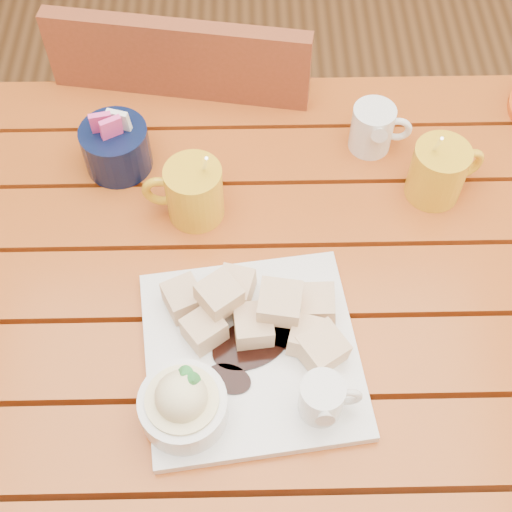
{
  "coord_description": "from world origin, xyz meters",
  "views": [
    {
      "loc": [
        0.02,
        -0.51,
        1.58
      ],
      "look_at": [
        0.03,
        -0.01,
        0.82
      ],
      "focal_mm": 50.0,
      "sensor_mm": 36.0,
      "label": 1
    }
  ],
  "objects_px": {
    "dessert_plate": "(238,360)",
    "coffee_mug_left": "(193,192)",
    "table": "(238,319)",
    "chair_far": "(203,148)",
    "coffee_mug_right": "(439,171)"
  },
  "relations": [
    {
      "from": "chair_far",
      "to": "coffee_mug_right",
      "type": "bearing_deg",
      "value": 147.85
    },
    {
      "from": "coffee_mug_right",
      "to": "chair_far",
      "type": "distance_m",
      "value": 0.57
    },
    {
      "from": "dessert_plate",
      "to": "coffee_mug_left",
      "type": "distance_m",
      "value": 0.26
    },
    {
      "from": "coffee_mug_right",
      "to": "table",
      "type": "bearing_deg",
      "value": -171.26
    },
    {
      "from": "table",
      "to": "chair_far",
      "type": "distance_m",
      "value": 0.5
    },
    {
      "from": "coffee_mug_left",
      "to": "chair_far",
      "type": "bearing_deg",
      "value": 95.28
    },
    {
      "from": "dessert_plate",
      "to": "coffee_mug_left",
      "type": "xyz_separation_m",
      "value": [
        -0.06,
        0.25,
        0.02
      ]
    },
    {
      "from": "table",
      "to": "coffee_mug_left",
      "type": "bearing_deg",
      "value": 116.36
    },
    {
      "from": "table",
      "to": "dessert_plate",
      "type": "xyz_separation_m",
      "value": [
        0.0,
        -0.13,
        0.14
      ]
    },
    {
      "from": "dessert_plate",
      "to": "coffee_mug_right",
      "type": "height_order",
      "value": "coffee_mug_right"
    },
    {
      "from": "table",
      "to": "dessert_plate",
      "type": "bearing_deg",
      "value": -88.48
    },
    {
      "from": "coffee_mug_left",
      "to": "chair_far",
      "type": "xyz_separation_m",
      "value": [
        -0.01,
        0.36,
        -0.3
      ]
    },
    {
      "from": "chair_far",
      "to": "dessert_plate",
      "type": "bearing_deg",
      "value": 106.46
    },
    {
      "from": "chair_far",
      "to": "table",
      "type": "bearing_deg",
      "value": 107.95
    },
    {
      "from": "table",
      "to": "chair_far",
      "type": "xyz_separation_m",
      "value": [
        -0.07,
        0.47,
        -0.15
      ]
    }
  ]
}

